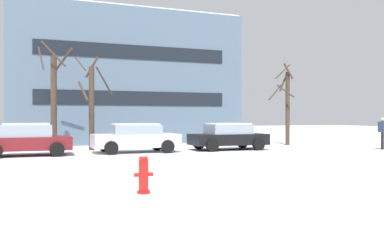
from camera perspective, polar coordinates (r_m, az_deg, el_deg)
The scene contains 11 objects.
ground_plane at distance 11.94m, azimuth -16.35°, elevation -8.07°, with size 120.00×120.00×0.00m, color white.
road_surface at distance 15.52m, azimuth -17.68°, elevation -6.09°, with size 80.00×9.24×0.00m.
fire_hydrant at distance 10.04m, azimuth -6.41°, elevation -7.01°, with size 0.44×0.30×0.92m.
parked_car_maroon at distance 20.82m, azimuth -20.98°, elevation -2.40°, with size 3.91×2.24×1.46m.
parked_car_white at distance 21.43m, azimuth -7.46°, elevation -2.31°, with size 4.23×2.22×1.42m.
parked_car_black at distance 23.04m, azimuth 4.80°, elevation -2.14°, with size 4.09×2.17×1.41m.
pedestrian_crossing at distance 25.42m, azimuth 23.82°, elevation -1.30°, with size 0.36×0.41×1.72m.
tree_far_mid at distance 27.42m, azimuth 12.39°, elevation 2.07°, with size 1.74×1.98×5.11m.
tree_far_left at distance 23.24m, azimuth -13.13°, elevation 2.12°, with size 1.95×1.59×4.98m.
tree_far_right at distance 24.24m, azimuth -17.74°, elevation 2.77°, with size 1.81×1.80×5.71m.
building_far_left at distance 32.51m, azimuth -9.71°, elevation 5.14°, with size 15.26×9.97×8.86m.
Camera 1 is at (-1.16, -11.75, 1.77)m, focal length 40.44 mm.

